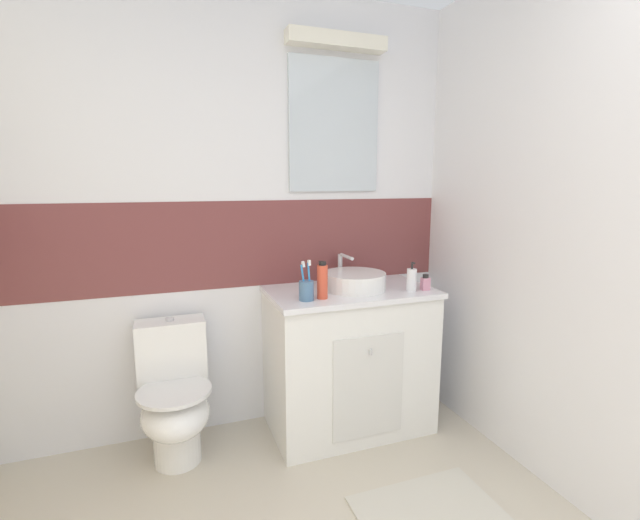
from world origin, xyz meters
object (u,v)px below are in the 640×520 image
Objects in this scene: toilet at (175,397)px; toothbrush_cup at (306,290)px; shampoo_bottle_tall at (322,281)px; sink_basin at (354,280)px; perfume_flask_small at (425,283)px; soap_dispenser at (412,280)px.

toothbrush_cup is at bearing -13.66° from toilet.
toilet is 0.98m from shampoo_bottle_tall.
toothbrush_cup is (-0.33, -0.14, 0.00)m from sink_basin.
perfume_flask_small is (1.38, -0.19, 0.55)m from toilet.
shampoo_bottle_tall is at bearing 177.41° from perfume_flask_small.
toothbrush_cup is 2.33× the size of perfume_flask_small.
toothbrush_cup is 0.62m from soap_dispenser.
perfume_flask_small is (0.09, -0.01, -0.02)m from soap_dispenser.
sink_basin is 1.92× the size of toothbrush_cup.
shampoo_bottle_tall is (-0.24, -0.13, 0.04)m from sink_basin.
toilet is 1.49m from perfume_flask_small.
perfume_flask_small is at bearing -1.73° from toothbrush_cup.
sink_basin is 1.15m from toilet.
soap_dispenser is 0.53m from shampoo_bottle_tall.
perfume_flask_small is at bearing -23.56° from sink_basin.
toilet is (-1.01, 0.02, -0.56)m from sink_basin.
sink_basin reaches higher than perfume_flask_small.
shampoo_bottle_tall reaches higher than soap_dispenser.
sink_basin is 4.46× the size of perfume_flask_small.
sink_basin reaches higher than soap_dispenser.
shampoo_bottle_tall is (-0.61, 0.03, 0.05)m from perfume_flask_small.
shampoo_bottle_tall is at bearing -11.63° from toilet.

